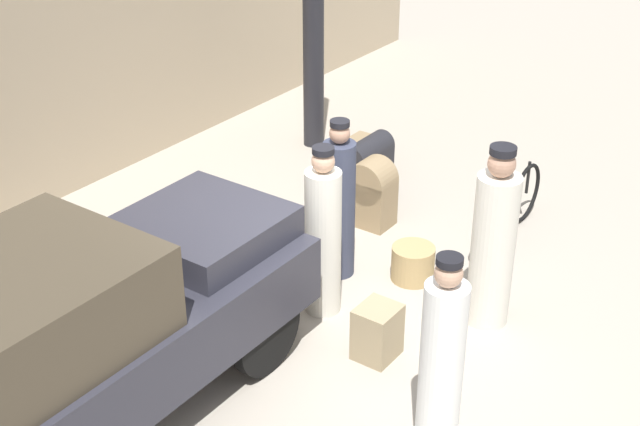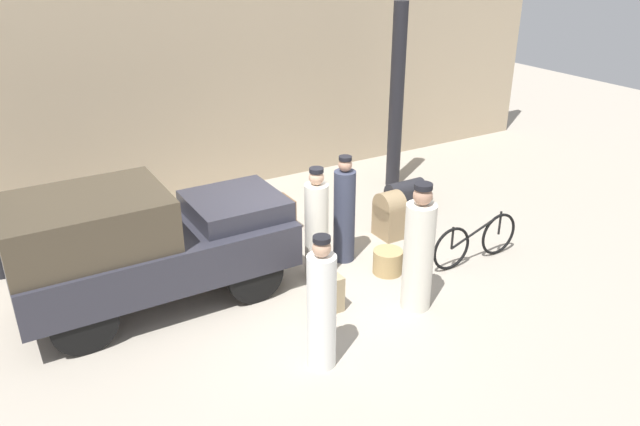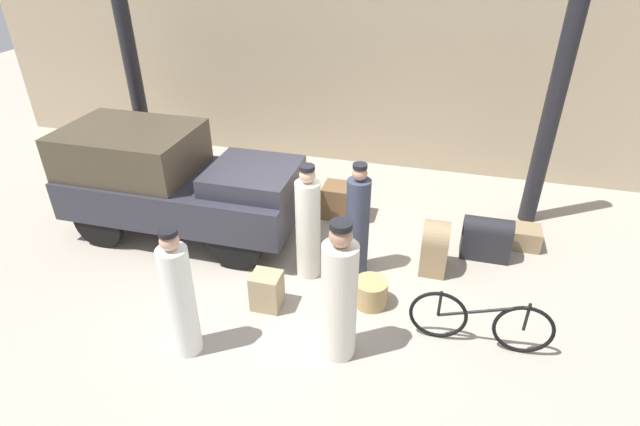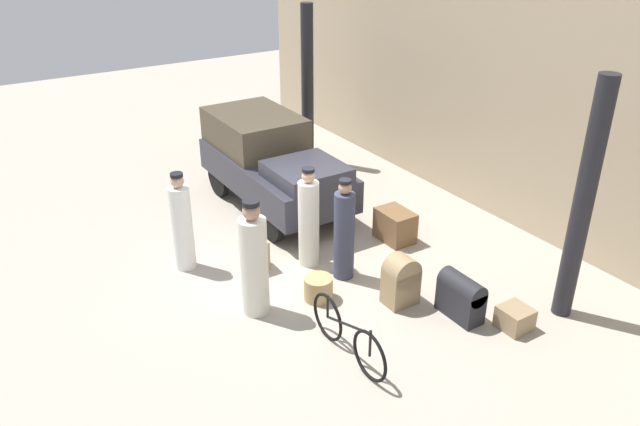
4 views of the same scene
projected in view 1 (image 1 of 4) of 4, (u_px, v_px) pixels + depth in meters
The scene contains 15 objects.
ground_plane at pixel (325, 314), 8.55m from camera, with size 30.00×30.00×0.00m, color #A89E8E.
station_building_facade at pixel (17, 15), 9.59m from camera, with size 16.00×0.15×4.50m.
canopy_pillar_right at pixel (313, 16), 11.32m from camera, with size 0.27×0.27×3.53m.
truck at pixel (85, 323), 6.80m from camera, with size 3.62×1.59×1.70m.
bicycle at pixel (508, 208), 9.72m from camera, with size 1.65×0.04×0.73m.
wicker_basket at pixel (413, 263), 9.03m from camera, with size 0.44×0.44×0.36m.
porter_lifting_near_truck at pixel (493, 245), 8.09m from camera, with size 0.40×0.40×1.79m.
porter_standing_middle at pixel (339, 205), 8.86m from camera, with size 0.33×0.33×1.69m.
conductor_in_dark_uniform at pixel (442, 361), 6.66m from camera, with size 0.34×0.34×1.67m.
porter_carrying_trunk at pixel (323, 238), 8.27m from camera, with size 0.34×0.34×1.71m.
trunk_wicker_pale at pixel (364, 151), 11.54m from camera, with size 0.42×0.41×0.32m.
suitcase_black_upright at pixel (377, 332), 7.86m from camera, with size 0.38×0.34×0.51m.
suitcase_small_leather at pixel (368, 163), 10.77m from camera, with size 0.70×0.33×0.66m.
trunk_large_brown at pixel (199, 228), 9.47m from camera, with size 0.68×0.48×0.56m.
trunk_barrel_dark at pixel (371, 192), 9.96m from camera, with size 0.37×0.49×0.79m.
Camera 1 is at (-5.80, -4.09, 4.88)m, focal length 50.00 mm.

